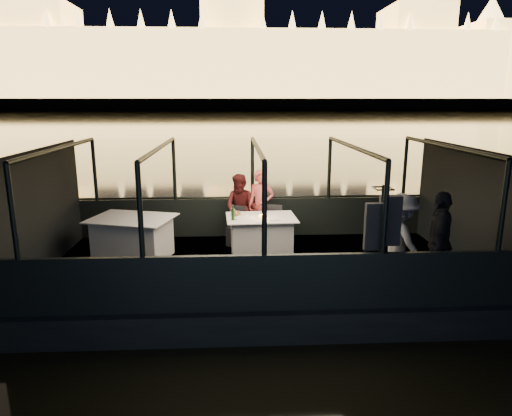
{
  "coord_description": "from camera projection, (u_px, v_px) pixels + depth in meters",
  "views": [
    {
      "loc": [
        -0.46,
        -8.46,
        3.67
      ],
      "look_at": [
        0.0,
        0.4,
        1.55
      ],
      "focal_mm": 32.0,
      "sensor_mm": 36.0,
      "label": 1
    }
  ],
  "objects": [
    {
      "name": "wine_bottle",
      "position": [
        233.0,
        213.0,
        9.28
      ],
      "size": [
        0.08,
        0.08,
        0.31
      ],
      "primitive_type": "cylinder",
      "rotation": [
        0.0,
        0.0,
        -0.19
      ],
      "color": "#153814",
      "rests_on": "dining_table_central"
    },
    {
      "name": "plate_near",
      "position": [
        274.0,
        220.0,
        9.32
      ],
      "size": [
        0.27,
        0.27,
        0.01
      ],
      "primitive_type": "cylinder",
      "rotation": [
        0.0,
        0.0,
        0.29
      ],
      "color": "silver",
      "rests_on": "dining_table_central"
    },
    {
      "name": "boat_hull",
      "position": [
        257.0,
        288.0,
        9.09
      ],
      "size": [
        8.6,
        4.4,
        1.0
      ],
      "primitive_type": "cube",
      "color": "black",
      "rests_on": "river_water"
    },
    {
      "name": "embankment",
      "position": [
        233.0,
        105.0,
        212.86
      ],
      "size": [
        400.0,
        140.0,
        6.0
      ],
      "primitive_type": "cube",
      "color": "#423D33",
      "rests_on": "ground"
    },
    {
      "name": "bread_basket",
      "position": [
        236.0,
        213.0,
        9.68
      ],
      "size": [
        0.24,
        0.24,
        0.08
      ],
      "primitive_type": "cylinder",
      "rotation": [
        0.0,
        0.0,
        0.19
      ],
      "color": "brown",
      "rests_on": "dining_table_central"
    },
    {
      "name": "end_wall_aft",
      "position": [
        461.0,
        205.0,
        8.91
      ],
      "size": [
        0.02,
        4.0,
        2.3
      ],
      "primitive_type": null,
      "color": "black",
      "rests_on": "boat_deck"
    },
    {
      "name": "passenger_stripe",
      "position": [
        401.0,
        238.0,
        7.82
      ],
      "size": [
        0.89,
        1.18,
        1.63
      ],
      "primitive_type": "imported",
      "rotation": [
        0.0,
        0.0,
        1.88
      ],
      "color": "silver",
      "rests_on": "boat_deck"
    },
    {
      "name": "person_man_maroon",
      "position": [
        241.0,
        209.0,
        10.29
      ],
      "size": [
        0.91,
        0.82,
        1.55
      ],
      "primitive_type": "imported",
      "rotation": [
        0.0,
        0.0,
        -0.39
      ],
      "color": "#451314",
      "rests_on": "boat_deck"
    },
    {
      "name": "wine_glass_red",
      "position": [
        263.0,
        211.0,
        9.7
      ],
      "size": [
        0.08,
        0.08,
        0.18
      ],
      "primitive_type": null,
      "rotation": [
        0.0,
        0.0,
        -0.35
      ],
      "color": "silver",
      "rests_on": "dining_table_central"
    },
    {
      "name": "wine_glass_white",
      "position": [
        236.0,
        215.0,
        9.32
      ],
      "size": [
        0.08,
        0.08,
        0.18
      ],
      "primitive_type": null,
      "rotation": [
        0.0,
        0.0,
        -0.41
      ],
      "color": "white",
      "rests_on": "dining_table_central"
    },
    {
      "name": "gunwale_starboard",
      "position": [
        264.0,
        283.0,
        6.92
      ],
      "size": [
        8.0,
        0.08,
        0.9
      ],
      "primitive_type": "cube",
      "color": "black",
      "rests_on": "boat_deck"
    },
    {
      "name": "amber_candle",
      "position": [
        260.0,
        216.0,
        9.47
      ],
      "size": [
        0.07,
        0.07,
        0.08
      ],
      "primitive_type": "cylinder",
      "rotation": [
        0.0,
        0.0,
        -0.33
      ],
      "color": "#FAA43E",
      "rests_on": "dining_table_central"
    },
    {
      "name": "canopy_ribs",
      "position": [
        257.0,
        208.0,
        8.71
      ],
      "size": [
        8.0,
        4.0,
        2.3
      ],
      "primitive_type": null,
      "color": "black",
      "rests_on": "boat_deck"
    },
    {
      "name": "plate_far",
      "position": [
        242.0,
        215.0,
        9.71
      ],
      "size": [
        0.29,
        0.29,
        0.02
      ],
      "primitive_type": "cylinder",
      "rotation": [
        0.0,
        0.0,
        -0.16
      ],
      "color": "white",
      "rests_on": "dining_table_central"
    },
    {
      "name": "cabin_glass_starboard",
      "position": [
        264.0,
        209.0,
        6.66
      ],
      "size": [
        8.0,
        0.02,
        1.4
      ],
      "primitive_type": null,
      "color": "#99B2B2",
      "rests_on": "gunwale_starboard"
    },
    {
      "name": "cabin_roof_glass",
      "position": [
        257.0,
        147.0,
        8.44
      ],
      "size": [
        8.0,
        4.0,
        0.02
      ],
      "primitive_type": null,
      "color": "#99B2B2",
      "rests_on": "boat_deck"
    },
    {
      "name": "parliament_building",
      "position": [
        232.0,
        31.0,
        172.36
      ],
      "size": [
        220.0,
        32.0,
        60.0
      ],
      "primitive_type": null,
      "color": "#F2D18C",
      "rests_on": "embankment"
    },
    {
      "name": "river_water",
      "position": [
        235.0,
        119.0,
        86.8
      ],
      "size": [
        500.0,
        500.0,
        0.0
      ],
      "primitive_type": "plane",
      "color": "black",
      "rests_on": "ground"
    },
    {
      "name": "cabin_glass_port",
      "position": [
        252.0,
        169.0,
        10.54
      ],
      "size": [
        8.0,
        0.02,
        1.4
      ],
      "primitive_type": null,
      "color": "#99B2B2",
      "rests_on": "gunwale_port"
    },
    {
      "name": "dining_table_central",
      "position": [
        261.0,
        234.0,
        9.64
      ],
      "size": [
        1.5,
        1.12,
        0.77
      ],
      "primitive_type": "cube",
      "rotation": [
        0.0,
        0.0,
        0.05
      ],
      "color": "white",
      "rests_on": "boat_deck"
    },
    {
      "name": "passenger_dark",
      "position": [
        439.0,
        243.0,
        7.53
      ],
      "size": [
        0.85,
        1.11,
        1.74
      ],
      "primitive_type": "imported",
      "rotation": [
        0.0,
        0.0,
        4.24
      ],
      "color": "black",
      "rests_on": "boat_deck"
    },
    {
      "name": "dining_table_aft",
      "position": [
        133.0,
        240.0,
        9.28
      ],
      "size": [
        1.86,
        1.55,
        0.85
      ],
      "primitive_type": "cube",
      "rotation": [
        0.0,
        0.0,
        -0.27
      ],
      "color": "white",
      "rests_on": "boat_deck"
    },
    {
      "name": "person_woman_coral",
      "position": [
        261.0,
        208.0,
        10.37
      ],
      "size": [
        0.63,
        0.45,
        1.63
      ],
      "primitive_type": "imported",
      "rotation": [
        0.0,
        0.0,
        -0.11
      ],
      "color": "#D44F4D",
      "rests_on": "boat_deck"
    },
    {
      "name": "coat_stand",
      "position": [
        379.0,
        248.0,
        7.15
      ],
      "size": [
        0.58,
        0.49,
        1.9
      ],
      "primitive_type": null,
      "rotation": [
        0.0,
        0.0,
        0.14
      ],
      "color": "black",
      "rests_on": "boat_deck"
    },
    {
      "name": "chair_port_left",
      "position": [
        237.0,
        225.0,
        10.1
      ],
      "size": [
        0.52,
        0.52,
        0.84
      ],
      "primitive_type": "cube",
      "rotation": [
        0.0,
        0.0,
        -0.43
      ],
      "color": "black",
      "rests_on": "boat_deck"
    },
    {
      "name": "chair_port_right",
      "position": [
        274.0,
        225.0,
        10.08
      ],
      "size": [
        0.49,
        0.49,
        0.87
      ],
      "primitive_type": "cube",
      "rotation": [
        0.0,
        0.0,
        -0.26
      ],
      "color": "black",
      "rests_on": "boat_deck"
    },
    {
      "name": "boat_deck",
      "position": [
        257.0,
        265.0,
        8.98
      ],
      "size": [
        8.0,
        4.0,
        0.04
      ],
      "primitive_type": "cube",
      "color": "black",
      "rests_on": "boat_hull"
    },
    {
      "name": "gunwale_port",
      "position": [
        253.0,
        217.0,
        10.81
      ],
      "size": [
        8.0,
        0.08,
        0.9
      ],
      "primitive_type": "cube",
      "color": "black",
      "rests_on": "boat_deck"
    },
    {
      "name": "end_wall_fore",
      "position": [
        43.0,
        210.0,
        8.51
      ],
      "size": [
        0.02,
        4.0,
        2.3
      ],
      "primitive_type": null,
      "color": "black",
      "rests_on": "boat_deck"
    }
  ]
}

